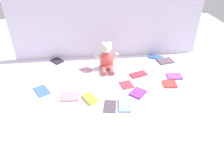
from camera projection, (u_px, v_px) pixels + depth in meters
The scene contains 17 objects.
ground_plane at pixel (112, 78), 1.67m from camera, with size 3.20×3.20×0.00m, color silver.
backdrop_drape at pixel (107, 26), 1.84m from camera, with size 1.66×0.03×0.59m, color silver.
teddy_bear at pixel (107, 59), 1.75m from camera, with size 0.20×0.18×0.24m.
book_case_0 at pixel (90, 98), 1.45m from camera, with size 0.07×0.12×0.02m, color yellow.
book_case_1 at pixel (126, 85), 1.59m from camera, with size 0.09×0.10×0.01m, color #C32E3E.
book_case_2 at pixel (42, 91), 1.53m from camera, with size 0.09×0.14×0.01m, color #3B60A5.
book_case_3 at pixel (125, 105), 1.39m from camera, with size 0.08×0.14×0.02m, color #82B5E5.
book_case_4 at pixel (156, 57), 1.96m from camera, with size 0.07×0.13×0.01m, color #2B55A9.
book_case_5 at pixel (138, 74), 1.71m from camera, with size 0.07×0.14×0.01m, color red.
book_case_6 at pixel (174, 76), 1.68m from camera, with size 0.09×0.11×0.01m, color purple.
book_case_7 at pixel (57, 61), 1.90m from camera, with size 0.08×0.11×0.01m, color #241C2D.
book_case_8 at pixel (165, 61), 1.90m from camera, with size 0.10×0.13×0.01m, color #57414C.
book_case_9 at pixel (85, 69), 1.78m from camera, with size 0.07×0.09×0.01m, color #B47A86.
book_case_10 at pixel (138, 93), 1.50m from camera, with size 0.09×0.11×0.01m, color #7D2E96.
book_case_11 at pixel (110, 106), 1.39m from camera, with size 0.08×0.12×0.01m, color #4C3E4D.
book_case_12 at pixel (170, 84), 1.60m from camera, with size 0.10×0.10×0.01m, color red.
book_case_13 at pixel (70, 97), 1.47m from camera, with size 0.10×0.12×0.01m, color #B97A91.
Camera 1 is at (-0.14, -1.38, 0.93)m, focal length 33.76 mm.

